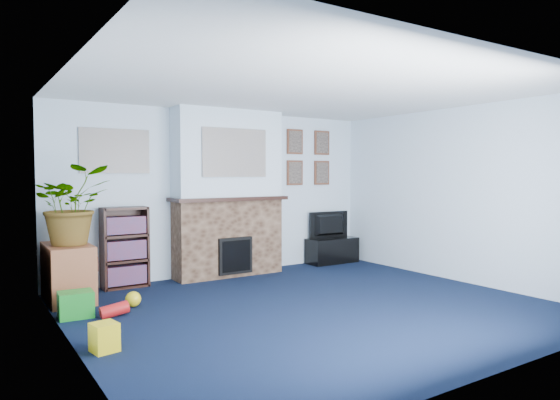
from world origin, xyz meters
TOP-DOWN VIEW (x-y plane):
  - floor at (0.00, 0.00)m, footprint 5.00×4.50m
  - ceiling at (0.00, 0.00)m, footprint 5.00×4.50m
  - wall_back at (0.00, 2.25)m, footprint 5.00×0.04m
  - wall_front at (0.00, -2.25)m, footprint 5.00×0.04m
  - wall_left at (-2.50, 0.00)m, footprint 0.04×4.50m
  - wall_right at (2.50, 0.00)m, footprint 0.04×4.50m
  - chimney_breast at (0.00, 2.05)m, footprint 1.72×0.50m
  - collage_main at (0.00, 1.84)m, footprint 1.00×0.03m
  - collage_left at (-1.55, 2.23)m, footprint 0.90×0.03m
  - portrait_tl at (1.30, 2.23)m, footprint 0.30×0.03m
  - portrait_tr at (1.85, 2.23)m, footprint 0.30×0.03m
  - portrait_bl at (1.30, 2.23)m, footprint 0.30×0.03m
  - portrait_br at (1.85, 2.23)m, footprint 0.30×0.03m
  - tv_stand at (1.92, 2.03)m, footprint 0.87×0.37m
  - television at (1.92, 2.05)m, footprint 0.76×0.13m
  - bookshelf at (-1.48, 2.11)m, footprint 0.58×0.28m
  - sideboard at (-2.24, 1.75)m, footprint 0.47×0.85m
  - potted_plant at (-2.19, 1.70)m, footprint 0.87×0.76m
  - mantel_clock at (-0.03, 2.00)m, footprint 0.10×0.06m
  - mantel_candle at (0.30, 2.00)m, footprint 0.06×0.06m
  - mantel_teddy at (-0.47, 2.00)m, footprint 0.13×0.13m
  - mantel_can at (0.70, 2.00)m, footprint 0.06×0.06m
  - green_crate at (-2.30, 1.00)m, footprint 0.35×0.29m
  - toy_ball at (-1.68, 1.08)m, footprint 0.17×0.17m
  - toy_block at (-2.30, -0.18)m, footprint 0.23×0.23m
  - toy_tube at (-1.96, 0.80)m, footprint 0.30×0.13m

SIDE VIEW (x-z plane):
  - floor at x=0.00m, z-range -0.01..0.01m
  - toy_tube at x=-1.96m, z-range -0.02..0.16m
  - toy_ball at x=-1.68m, z-range 0.00..0.18m
  - toy_block at x=-2.30m, z-range -0.01..0.23m
  - green_crate at x=-2.30m, z-range 0.01..0.27m
  - tv_stand at x=1.92m, z-range 0.02..0.43m
  - sideboard at x=-2.24m, z-range 0.02..0.68m
  - bookshelf at x=-1.48m, z-range -0.02..1.03m
  - television at x=1.92m, z-range 0.41..0.85m
  - potted_plant at x=-2.19m, z-range 0.66..1.59m
  - chimney_breast at x=0.00m, z-range -0.02..2.38m
  - wall_back at x=0.00m, z-range 0.00..2.40m
  - wall_front at x=0.00m, z-range 0.00..2.40m
  - wall_left at x=-2.50m, z-range 0.00..2.40m
  - wall_right at x=2.50m, z-range 0.00..2.40m
  - mantel_can at x=0.70m, z-range 1.15..1.27m
  - mantel_teddy at x=-0.47m, z-range 1.15..1.28m
  - mantel_clock at x=-0.03m, z-range 1.15..1.29m
  - mantel_candle at x=0.30m, z-range 1.14..1.32m
  - portrait_bl at x=1.30m, z-range 1.30..1.70m
  - portrait_br at x=1.85m, z-range 1.30..1.70m
  - collage_left at x=-1.55m, z-range 1.49..2.07m
  - collage_main at x=0.00m, z-range 1.44..2.12m
  - portrait_tl at x=1.30m, z-range 1.80..2.20m
  - portrait_tr at x=1.85m, z-range 1.80..2.20m
  - ceiling at x=0.00m, z-range 2.40..2.40m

